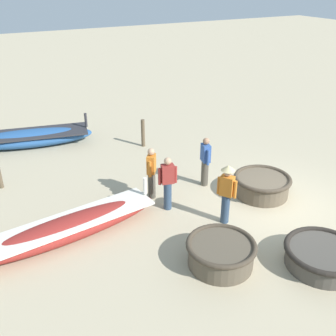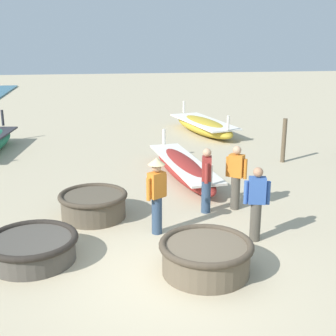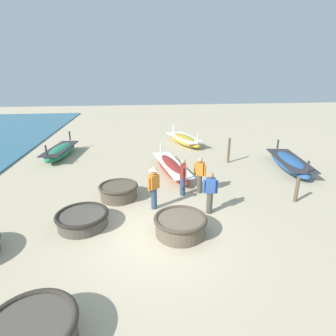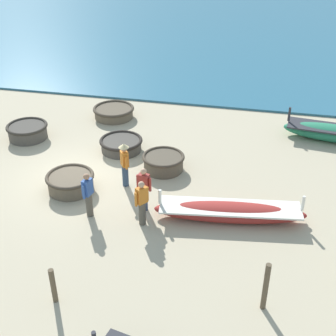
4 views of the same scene
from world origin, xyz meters
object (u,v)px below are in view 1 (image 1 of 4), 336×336
coracle_front_right (322,256)px  fisherman_standing_right (227,190)px  long_boat_red_hull (69,228)px  fisherman_with_hat (168,182)px  coracle_weathered (262,185)px  fisherman_crouching (151,172)px  fisherman_hauling (205,161)px  long_boat_white_hull (30,138)px  coracle_front_left (221,253)px  mooring_post_mid_beach (143,133)px

coracle_front_right → fisherman_standing_right: 2.71m
long_boat_red_hull → fisherman_with_hat: 2.83m
coracle_weathered → fisherman_crouching: bearing=65.2°
long_boat_red_hull → fisherman_with_hat: bearing=-88.7°
long_boat_red_hull → fisherman_hauling: size_ratio=3.13×
long_boat_white_hull → long_boat_red_hull: 6.42m
coracle_front_left → mooring_post_mid_beach: bearing=-10.4°
fisherman_hauling → fisherman_standing_right: bearing=162.5°
long_boat_red_hull → fisherman_standing_right: size_ratio=2.94×
coracle_front_left → long_boat_white_hull: (8.99, 2.49, -0.00)m
fisherman_with_hat → mooring_post_mid_beach: bearing=-15.9°
long_boat_white_hull → fisherman_with_hat: fisherman_with_hat is taller
mooring_post_mid_beach → fisherman_crouching: bearing=159.2°
coracle_front_right → fisherman_hauling: (4.42, 0.30, 0.56)m
coracle_front_left → fisherman_with_hat: size_ratio=1.01×
long_boat_white_hull → mooring_post_mid_beach: size_ratio=4.52×
fisherman_hauling → fisherman_crouching: 1.77m
coracle_front_left → coracle_weathered: bearing=-54.8°
coracle_front_left → long_boat_white_hull: long_boat_white_hull is taller
mooring_post_mid_beach → coracle_weathered: bearing=-162.1°
long_boat_white_hull → fisherman_standing_right: 8.46m
coracle_front_left → long_boat_red_hull: long_boat_red_hull is taller
coracle_weathered → fisherman_with_hat: bearing=77.7°
fisherman_crouching → mooring_post_mid_beach: size_ratio=1.49×
long_boat_white_hull → fisherman_with_hat: bearing=-158.2°
coracle_front_right → long_boat_white_hull: (10.10, 4.48, 0.05)m
coracle_front_left → fisherman_crouching: bearing=1.4°
long_boat_white_hull → coracle_weathered: bearing=-142.4°
long_boat_red_hull → mooring_post_mid_beach: (4.39, -4.01, 0.23)m
fisherman_standing_right → fisherman_hauling: (1.96, -0.62, -0.12)m
long_boat_red_hull → mooring_post_mid_beach: bearing=-42.4°
coracle_front_right → coracle_weathered: size_ratio=1.03×
long_boat_red_hull → mooring_post_mid_beach: mooring_post_mid_beach is taller
coracle_front_left → fisherman_with_hat: fisherman_with_hat is taller
fisherman_crouching → coracle_weathered: bearing=-114.8°
long_boat_red_hull → fisherman_crouching: (0.81, -2.65, 0.54)m
mooring_post_mid_beach → fisherman_with_hat: bearing=164.1°
coracle_front_left → mooring_post_mid_beach: size_ratio=1.51×
fisherman_crouching → long_boat_white_hull: bearing=23.3°
fisherman_with_hat → fisherman_crouching: 0.76m
fisherman_with_hat → fisherman_hauling: (0.67, -1.65, 0.00)m
coracle_front_right → long_boat_white_hull: bearing=23.9°
coracle_weathered → long_boat_white_hull: 8.79m
coracle_front_left → long_boat_red_hull: (2.58, 2.74, -0.03)m
long_boat_white_hull → mooring_post_mid_beach: 4.29m
fisherman_standing_right → coracle_front_left: bearing=141.6°
long_boat_white_hull → fisherman_hauling: fisherman_hauling is taller
fisherman_hauling → fisherman_crouching: same height
coracle_front_right → fisherman_standing_right: (2.46, 0.92, 0.68)m
long_boat_red_hull → fisherman_standing_right: (-1.22, -3.81, 0.66)m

